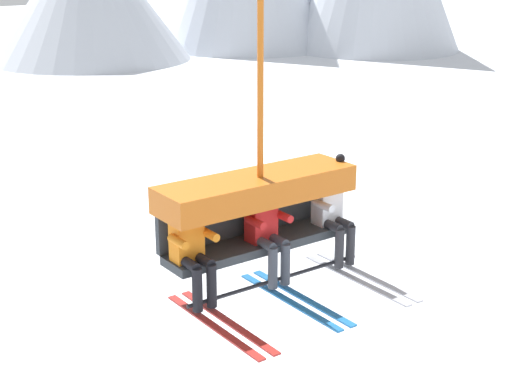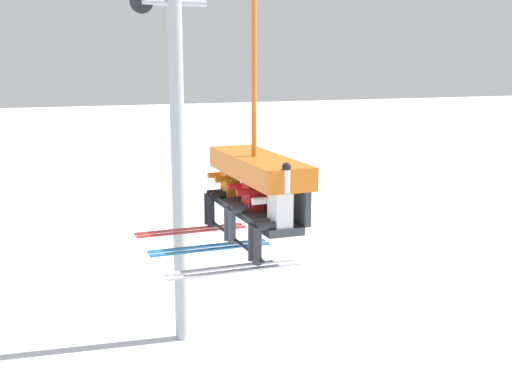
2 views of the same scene
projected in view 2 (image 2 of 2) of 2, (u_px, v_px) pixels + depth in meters
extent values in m
cylinder|color=#9EA3A8|center=(179.00, 176.00, 16.38)|extent=(0.36, 0.36, 8.86)
cylinder|color=#9EA3A8|center=(174.00, 3.00, 15.52)|extent=(0.16, 1.60, 0.16)
cylinder|color=black|center=(141.00, 2.00, 15.24)|extent=(0.08, 0.56, 0.56)
cube|color=#33383D|center=(254.00, 213.00, 8.98)|extent=(2.34, 0.48, 0.10)
cube|color=#33383D|center=(273.00, 192.00, 9.02)|extent=(2.34, 0.08, 0.45)
cube|color=#D16619|center=(258.00, 167.00, 8.87)|extent=(2.39, 0.68, 0.30)
cylinder|color=black|center=(233.00, 238.00, 8.93)|extent=(2.34, 0.04, 0.04)
cylinder|color=#D16619|center=(254.00, 59.00, 8.55)|extent=(0.07, 0.07, 2.61)
cube|color=orange|center=(230.00, 179.00, 9.80)|extent=(0.32, 0.22, 0.52)
sphere|color=black|center=(230.00, 156.00, 9.73)|extent=(0.22, 0.22, 0.22)
ellipsoid|color=black|center=(224.00, 156.00, 9.70)|extent=(0.17, 0.04, 0.08)
cylinder|color=black|center=(218.00, 193.00, 9.87)|extent=(0.11, 0.34, 0.11)
cylinder|color=black|center=(222.00, 195.00, 9.71)|extent=(0.11, 0.34, 0.11)
cylinder|color=black|center=(208.00, 209.00, 9.86)|extent=(0.11, 0.11, 0.48)
cylinder|color=black|center=(211.00, 211.00, 9.70)|extent=(0.11, 0.11, 0.48)
cube|color=#B22823|center=(189.00, 229.00, 9.82)|extent=(0.09, 1.70, 0.02)
cube|color=#B22823|center=(192.00, 232.00, 9.65)|extent=(0.09, 1.70, 0.02)
cylinder|color=orange|center=(217.00, 175.00, 9.92)|extent=(0.09, 0.30, 0.09)
cylinder|color=orange|center=(225.00, 179.00, 9.57)|extent=(0.09, 0.30, 0.09)
cube|color=red|center=(253.00, 191.00, 8.91)|extent=(0.32, 0.22, 0.52)
sphere|color=maroon|center=(253.00, 166.00, 8.83)|extent=(0.22, 0.22, 0.22)
ellipsoid|color=black|center=(246.00, 166.00, 8.80)|extent=(0.17, 0.04, 0.08)
cylinder|color=#3D424C|center=(239.00, 206.00, 8.97)|extent=(0.11, 0.34, 0.11)
cylinder|color=#3D424C|center=(243.00, 209.00, 8.81)|extent=(0.11, 0.34, 0.11)
cylinder|color=#3D424C|center=(228.00, 224.00, 8.96)|extent=(0.11, 0.11, 0.48)
cylinder|color=#3D424C|center=(232.00, 227.00, 8.80)|extent=(0.11, 0.11, 0.48)
cube|color=#1E6BB2|center=(208.00, 246.00, 8.92)|extent=(0.09, 1.70, 0.02)
cube|color=#1E6BB2|center=(211.00, 249.00, 8.76)|extent=(0.09, 1.70, 0.02)
cylinder|color=red|center=(238.00, 187.00, 9.02)|extent=(0.09, 0.30, 0.09)
cylinder|color=red|center=(247.00, 192.00, 8.68)|extent=(0.09, 0.30, 0.09)
cube|color=silver|center=(280.00, 206.00, 8.01)|extent=(0.32, 0.22, 0.52)
sphere|color=#284C93|center=(280.00, 178.00, 7.94)|extent=(0.22, 0.22, 0.22)
ellipsoid|color=black|center=(273.00, 178.00, 7.90)|extent=(0.17, 0.04, 0.08)
cylinder|color=#2D2D33|center=(265.00, 222.00, 8.07)|extent=(0.11, 0.34, 0.11)
cylinder|color=#2D2D33|center=(270.00, 226.00, 7.91)|extent=(0.11, 0.34, 0.11)
cylinder|color=#2D2D33|center=(252.00, 242.00, 8.06)|extent=(0.11, 0.11, 0.48)
cylinder|color=#2D2D33|center=(257.00, 246.00, 7.90)|extent=(0.11, 0.11, 0.48)
cube|color=#B2B2BC|center=(230.00, 267.00, 8.02)|extent=(0.09, 1.70, 0.02)
cube|color=#B2B2BC|center=(235.00, 271.00, 7.86)|extent=(0.09, 1.70, 0.02)
cylinder|color=silver|center=(264.00, 201.00, 8.12)|extent=(0.09, 0.30, 0.09)
cylinder|color=silver|center=(286.00, 181.00, 7.77)|extent=(0.09, 0.09, 0.30)
sphere|color=black|center=(287.00, 167.00, 7.73)|extent=(0.11, 0.11, 0.11)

